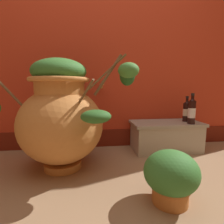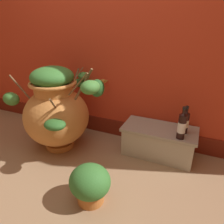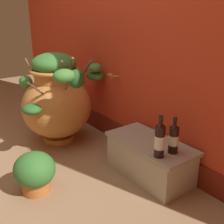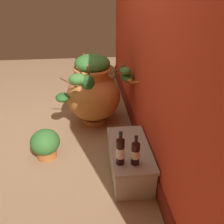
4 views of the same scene
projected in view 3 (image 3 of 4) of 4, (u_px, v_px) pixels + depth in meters
The scene contains 7 objects.
ground_plane at pixel (17, 174), 2.50m from camera, with size 7.00×7.00×0.00m, color #9E7A56.
back_wall at pixel (129, 12), 2.72m from camera, with size 4.40×0.33×2.60m.
terracotta_urn at pixel (57, 100), 2.96m from camera, with size 1.23×0.95×0.96m.
stone_ledge at pixel (150, 157), 2.43m from camera, with size 0.76×0.38×0.32m.
wine_bottle_left at pixel (174, 138), 2.16m from camera, with size 0.08×0.08×0.28m.
wine_bottle_middle at pixel (160, 139), 2.10m from camera, with size 0.07×0.07×0.32m.
potted_shrub at pixel (35, 172), 2.22m from camera, with size 0.33×0.31×0.32m.
Camera 3 is at (2.22, -0.63, 1.37)m, focal length 47.15 mm.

